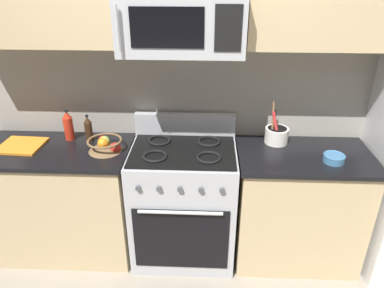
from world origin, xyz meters
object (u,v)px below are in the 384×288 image
(fruit_basket, at_px, (105,144))
(apple_loose, at_px, (116,148))
(utensil_crock, at_px, (277,135))
(bottle_hot_sauce, at_px, (68,126))
(range_oven, at_px, (184,202))
(bottle_soy, at_px, (89,129))
(prep_bowl, at_px, (334,158))
(microwave, at_px, (182,22))
(cutting_board, at_px, (21,146))

(fruit_basket, relative_size, apple_loose, 3.29)
(utensil_crock, relative_size, bottle_hot_sauce, 1.32)
(range_oven, bearing_deg, bottle_soy, 168.99)
(apple_loose, bearing_deg, fruit_basket, 163.86)
(range_oven, distance_m, bottle_soy, 0.90)
(bottle_soy, bearing_deg, prep_bowl, -7.88)
(fruit_basket, relative_size, prep_bowl, 1.72)
(microwave, xyz_separation_m, fruit_basket, (-0.55, -0.04, -0.82))
(fruit_basket, height_order, prep_bowl, fruit_basket)
(bottle_hot_sauce, bearing_deg, microwave, -8.88)
(range_oven, relative_size, fruit_basket, 4.43)
(utensil_crock, distance_m, bottle_soy, 1.39)
(fruit_basket, height_order, apple_loose, fruit_basket)
(fruit_basket, distance_m, cutting_board, 0.63)
(range_oven, height_order, prep_bowl, range_oven)
(microwave, bearing_deg, utensil_crock, 12.36)
(prep_bowl, bearing_deg, apple_loose, 177.53)
(utensil_crock, height_order, bottle_hot_sauce, utensil_crock)
(apple_loose, distance_m, bottle_soy, 0.30)
(bottle_hot_sauce, bearing_deg, prep_bowl, -7.90)
(fruit_basket, xyz_separation_m, bottle_hot_sauce, (-0.31, 0.17, 0.06))
(fruit_basket, bearing_deg, apple_loose, -16.14)
(microwave, relative_size, utensil_crock, 2.41)
(microwave, relative_size, bottle_soy, 3.66)
(bottle_hot_sauce, height_order, prep_bowl, bottle_hot_sauce)
(fruit_basket, xyz_separation_m, apple_loose, (0.08, -0.02, -0.01))
(bottle_hot_sauce, bearing_deg, bottle_soy, -8.13)
(microwave, height_order, bottle_soy, microwave)
(bottle_soy, bearing_deg, fruit_basket, -44.08)
(fruit_basket, bearing_deg, range_oven, 1.37)
(fruit_basket, height_order, bottle_hot_sauce, bottle_hot_sauce)
(bottle_soy, bearing_deg, cutting_board, -166.01)
(fruit_basket, xyz_separation_m, bottle_soy, (-0.16, 0.15, 0.04))
(cutting_board, bearing_deg, bottle_hot_sauce, 24.02)
(microwave, height_order, prep_bowl, microwave)
(range_oven, height_order, cutting_board, range_oven)
(microwave, relative_size, prep_bowl, 5.30)
(fruit_basket, distance_m, bottle_soy, 0.22)
(range_oven, distance_m, cutting_board, 1.26)
(bottle_hot_sauce, relative_size, prep_bowl, 1.66)
(bottle_hot_sauce, bearing_deg, fruit_basket, -29.01)
(fruit_basket, bearing_deg, bottle_hot_sauce, 150.99)
(apple_loose, relative_size, prep_bowl, 0.52)
(range_oven, distance_m, microwave, 1.31)
(utensil_crock, bearing_deg, microwave, -167.64)
(apple_loose, xyz_separation_m, cutting_board, (-0.71, 0.06, -0.03))
(bottle_soy, bearing_deg, range_oven, -11.01)
(cutting_board, bearing_deg, bottle_soy, 13.99)
(range_oven, height_order, bottle_hot_sauce, bottle_hot_sauce)
(utensil_crock, relative_size, cutting_board, 1.05)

